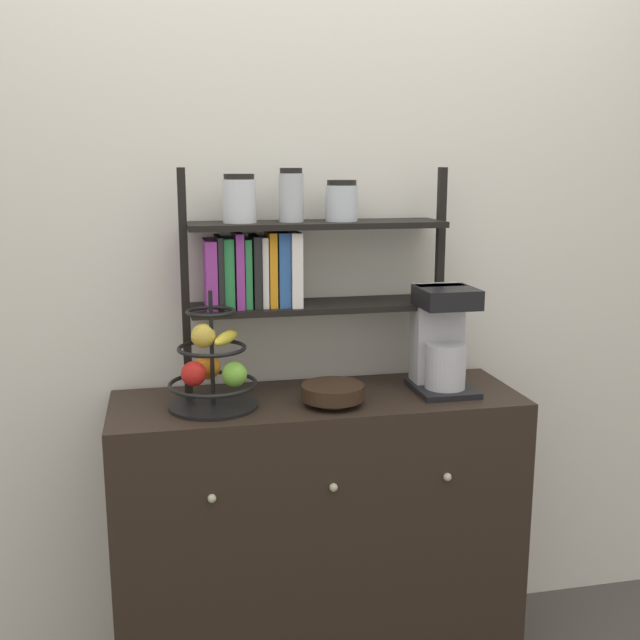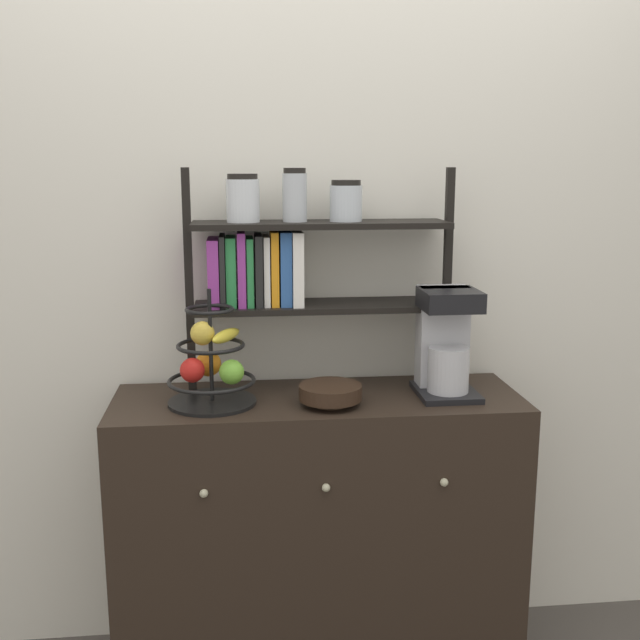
# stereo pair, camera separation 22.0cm
# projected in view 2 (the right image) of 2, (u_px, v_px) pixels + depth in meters

# --- Properties ---
(wall_back) EXTENTS (7.00, 0.05, 2.60)m
(wall_back) POSITION_uv_depth(u_px,v_px,m) (310.00, 256.00, 2.41)
(wall_back) COLOR silver
(wall_back) RESTS_ON ground_plane
(sideboard) EXTENTS (1.23, 0.43, 0.90)m
(sideboard) POSITION_uv_depth(u_px,v_px,m) (318.00, 535.00, 2.34)
(sideboard) COLOR black
(sideboard) RESTS_ON ground_plane
(coffee_maker) EXTENTS (0.18, 0.21, 0.33)m
(coffee_maker) POSITION_uv_depth(u_px,v_px,m) (446.00, 342.00, 2.26)
(coffee_maker) COLOR black
(coffee_maker) RESTS_ON sideboard
(fruit_stand) EXTENTS (0.26, 0.26, 0.34)m
(fruit_stand) POSITION_uv_depth(u_px,v_px,m) (211.00, 365.00, 2.17)
(fruit_stand) COLOR black
(fruit_stand) RESTS_ON sideboard
(wooden_bowl) EXTENTS (0.18, 0.18, 0.06)m
(wooden_bowl) POSITION_uv_depth(u_px,v_px,m) (330.00, 393.00, 2.17)
(wooden_bowl) COLOR black
(wooden_bowl) RESTS_ON sideboard
(shelf_hutch) EXTENTS (0.82, 0.20, 0.68)m
(shelf_hutch) POSITION_uv_depth(u_px,v_px,m) (286.00, 255.00, 2.27)
(shelf_hutch) COLOR black
(shelf_hutch) RESTS_ON sideboard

